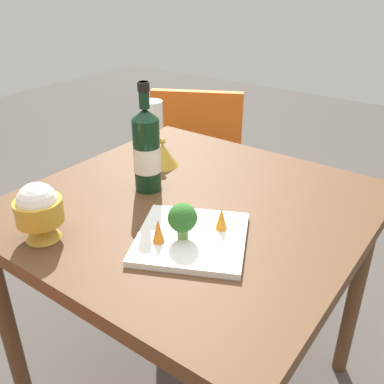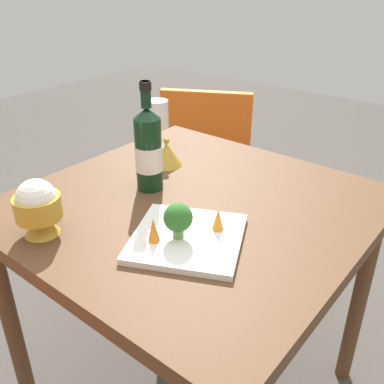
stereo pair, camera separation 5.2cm
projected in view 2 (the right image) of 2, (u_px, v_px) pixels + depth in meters
The scene contains 10 objects.
dining_table at pixel (192, 229), 1.22m from camera, with size 0.90×0.90×0.75m.
chair_by_wall at pixel (208, 154), 2.05m from camera, with size 0.54×0.54×0.85m.
wine_bottle at pixel (148, 149), 1.20m from camera, with size 0.08×0.08×0.31m.
wine_glass at pixel (157, 115), 1.44m from camera, with size 0.08×0.08×0.18m.
rice_bowl at pixel (38, 207), 1.01m from camera, with size 0.11×0.11×0.14m.
rice_bowl_lid at pixel (167, 154), 1.38m from camera, with size 0.10×0.10×0.09m.
serving_plate at pixel (187, 238), 1.01m from camera, with size 0.33×0.33×0.02m.
broccoli_floret at pixel (178, 218), 0.98m from camera, with size 0.07×0.07×0.09m.
carrot_garnish_left at pixel (218, 219), 1.02m from camera, with size 0.03×0.03×0.06m.
carrot_garnish_right at pixel (154, 230), 0.97m from camera, with size 0.03×0.03×0.06m.
Camera 2 is at (0.80, 0.65, 1.33)m, focal length 40.48 mm.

